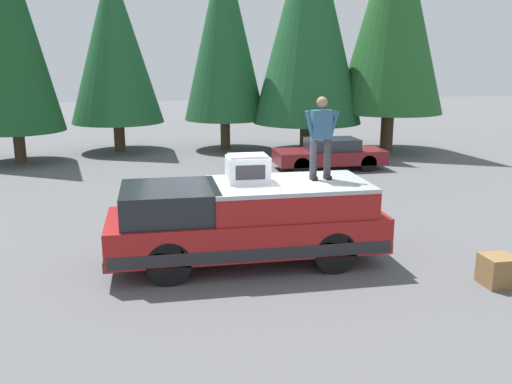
% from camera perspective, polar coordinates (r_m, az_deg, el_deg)
% --- Properties ---
extents(ground_plane, '(90.00, 90.00, 0.00)m').
position_cam_1_polar(ground_plane, '(11.80, 0.04, -6.56)').
color(ground_plane, '#565659').
extents(pickup_truck, '(2.01, 5.54, 1.65)m').
position_cam_1_polar(pickup_truck, '(11.14, -1.01, -3.05)').
color(pickup_truck, maroon).
rests_on(pickup_truck, ground).
extents(compressor_unit, '(0.65, 0.84, 0.56)m').
position_cam_1_polar(compressor_unit, '(11.06, -0.86, 2.45)').
color(compressor_unit, silver).
rests_on(compressor_unit, pickup_truck).
extents(person_on_truck_bed, '(0.29, 0.72, 1.69)m').
position_cam_1_polar(person_on_truck_bed, '(11.30, 6.77, 5.81)').
color(person_on_truck_bed, '#333338').
rests_on(person_on_truck_bed, pickup_truck).
extents(parked_car_maroon, '(1.64, 4.10, 1.16)m').
position_cam_1_polar(parked_car_maroon, '(20.93, 7.66, 3.93)').
color(parked_car_maroon, maroon).
rests_on(parked_car_maroon, ground).
extents(wooden_crate, '(0.56, 0.56, 0.56)m').
position_cam_1_polar(wooden_crate, '(11.15, 23.77, -7.46)').
color(wooden_crate, olive).
rests_on(wooden_crate, ground).
extents(conifer_far_left, '(4.68, 4.68, 10.58)m').
position_cam_1_polar(conifer_far_left, '(25.59, 14.09, 17.90)').
color(conifer_far_left, '#4C3826').
rests_on(conifer_far_left, ground).
extents(conifer_left, '(4.80, 4.80, 10.40)m').
position_cam_1_polar(conifer_left, '(24.83, 5.50, 17.67)').
color(conifer_left, '#4C3826').
rests_on(conifer_left, ground).
extents(conifer_center_left, '(3.68, 3.68, 9.23)m').
position_cam_1_polar(conifer_center_left, '(25.38, -3.34, 16.39)').
color(conifer_center_left, '#4C3826').
rests_on(conifer_center_left, ground).
extents(conifer_center_right, '(4.05, 4.05, 8.19)m').
position_cam_1_polar(conifer_center_right, '(25.47, -14.52, 14.73)').
color(conifer_center_right, '#4C3826').
rests_on(conifer_center_right, ground).
extents(conifer_right, '(3.73, 3.73, 9.46)m').
position_cam_1_polar(conifer_right, '(23.87, -24.40, 15.57)').
color(conifer_right, '#4C3826').
rests_on(conifer_right, ground).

